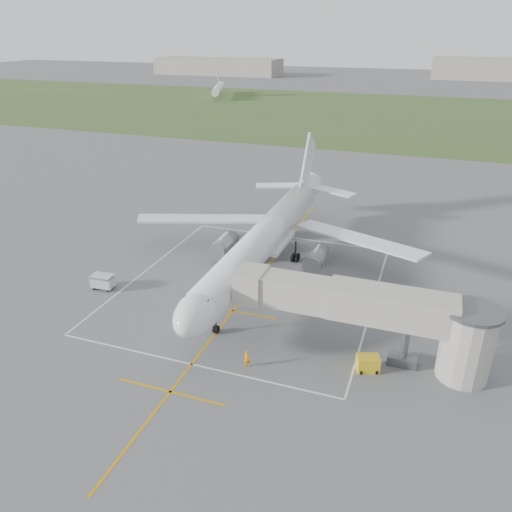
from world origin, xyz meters
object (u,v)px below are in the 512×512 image
(ramp_worker_wing, at_px, (236,259))
(baggage_cart, at_px, (103,282))
(airliner, at_px, (265,237))
(ramp_worker_nose, at_px, (247,359))
(gpu_unit, at_px, (368,364))
(jet_bridge, at_px, (382,315))

(ramp_worker_wing, bearing_deg, baggage_cart, 88.97)
(airliner, xyz_separation_m, ramp_worker_nose, (4.87, -19.34, -3.58))
(airliner, bearing_deg, gpu_unit, -46.94)
(gpu_unit, distance_m, ramp_worker_wing, 25.00)
(airliner, distance_m, ramp_worker_nose, 20.26)
(ramp_worker_nose, distance_m, ramp_worker_wing, 21.19)
(airliner, height_order, baggage_cart, airliner)
(airliner, distance_m, gpu_unit, 22.52)
(ramp_worker_nose, bearing_deg, baggage_cart, 153.81)
(airliner, relative_size, baggage_cart, 17.92)
(airliner, relative_size, ramp_worker_wing, 26.64)
(airliner, relative_size, ramp_worker_nose, 28.94)
(gpu_unit, relative_size, ramp_worker_wing, 1.30)
(airliner, xyz_separation_m, ramp_worker_wing, (-3.87, -0.03, -3.51))
(ramp_worker_nose, bearing_deg, jet_bridge, 20.16)
(airliner, bearing_deg, ramp_worker_wing, -179.50)
(airliner, height_order, ramp_worker_nose, airliner)
(jet_bridge, xyz_separation_m, gpu_unit, (-0.55, -1.99, -4.02))
(gpu_unit, relative_size, baggage_cart, 0.87)
(gpu_unit, bearing_deg, airliner, 112.90)
(baggage_cart, height_order, ramp_worker_wing, ramp_worker_wing)
(airliner, height_order, ramp_worker_wing, airliner)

